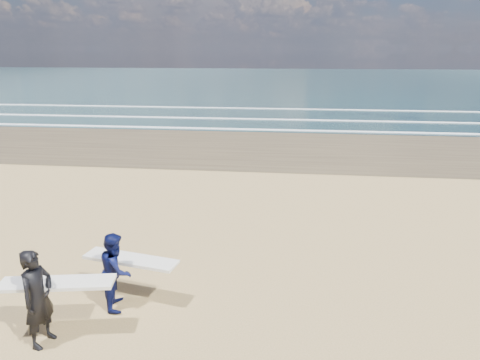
# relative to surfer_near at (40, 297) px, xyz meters

# --- Properties ---
(ocean) EXTENTS (220.00, 100.00, 0.02)m
(ocean) POSITION_rel_surfer_near_xyz_m (21.45, 72.47, -1.00)
(ocean) COLOR #183135
(ocean) RESTS_ON ground
(surfer_near) EXTENTS (2.26, 1.20, 1.98)m
(surfer_near) POSITION_rel_surfer_near_xyz_m (0.00, 0.00, 0.00)
(surfer_near) COLOR black
(surfer_near) RESTS_ON ground
(surfer_far) EXTENTS (2.26, 1.31, 1.74)m
(surfer_far) POSITION_rel_surfer_near_xyz_m (0.95, 1.40, -0.13)
(surfer_far) COLOR #0B103E
(surfer_far) RESTS_ON ground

